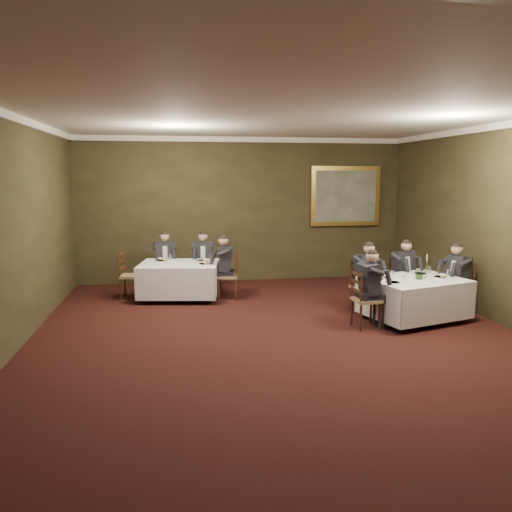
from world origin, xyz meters
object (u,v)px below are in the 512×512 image
object	(u,v)px
chair_main_endleft	(365,311)
painting	(345,196)
candlestick	(426,269)
diner_main_endleft	(366,298)
diner_sec_endright	(228,275)
chair_main_backright	(401,292)
table_main	(414,296)
diner_main_backleft	(365,285)
diner_main_endright	(458,287)
diner_sec_backleft	(165,268)
table_second	(179,278)
chair_sec_endright	(228,285)
chair_sec_backleft	(166,277)
chair_main_backleft	(364,297)
chair_sec_endleft	(131,285)
diner_sec_backright	(204,268)
centerpiece	(420,273)
chair_main_endright	(457,299)
chair_sec_backright	(204,277)
diner_main_backright	(402,281)

from	to	relation	value
chair_main_endleft	painting	bearing A→B (deg)	162.90
candlestick	diner_main_endleft	bearing A→B (deg)	-165.11
diner_sec_endright	painting	bearing A→B (deg)	-52.36
chair_main_backright	candlestick	bearing A→B (deg)	74.27
table_main	diner_sec_endright	xyz separation A→B (m)	(-3.16, 2.14, 0.06)
diner_main_backleft	diner_main_endright	xyz separation A→B (m)	(1.68, -0.42, 0.00)
diner_sec_backleft	diner_main_endright	bearing A→B (deg)	149.92
table_second	chair_sec_endright	world-z (taller)	chair_sec_endright
table_main	chair_sec_backleft	size ratio (longest dim) A/B	1.98
chair_main_backleft	chair_sec_backleft	distance (m)	4.55
chair_main_endleft	candlestick	size ratio (longest dim) A/B	2.26
chair_sec_endleft	painting	xyz separation A→B (m)	(5.20, 1.43, 1.79)
chair_main_backleft	diner_sec_backright	world-z (taller)	diner_sec_backright
table_second	chair_main_backright	world-z (taller)	chair_main_backright
painting	diner_main_endleft	bearing A→B (deg)	-103.72
chair_sec_endright	centerpiece	world-z (taller)	centerpiece
chair_main_backright	diner_main_endleft	distance (m)	1.76
chair_sec_endleft	diner_sec_backleft	bearing A→B (deg)	144.14
diner_main_endleft	chair_main_endright	size ratio (longest dim) A/B	1.35
table_second	chair_main_endleft	bearing A→B (deg)	-39.33
chair_main_endright	diner_sec_backleft	bearing A→B (deg)	49.90
diner_main_endleft	diner_sec_backright	world-z (taller)	same
diner_main_endright	painting	world-z (taller)	painting
diner_main_endright	chair_sec_endright	xyz separation A→B (m)	(-4.17, 1.85, -0.23)
diner_main_backleft	chair_sec_endleft	xyz separation A→B (m)	(-4.53, 1.75, -0.23)
diner_main_endleft	centerpiece	distance (m)	1.17
chair_sec_endright	chair_sec_backright	bearing A→B (deg)	35.34
table_second	diner_sec_backleft	bearing A→B (deg)	109.09
chair_main_backright	diner_sec_backright	distance (m)	4.36
diner_main_endleft	diner_sec_endright	xyz separation A→B (m)	(-2.15, 2.42, 0.00)
diner_main_endright	diner_sec_backright	bearing A→B (deg)	46.80
diner_main_backleft	chair_sec_endleft	world-z (taller)	diner_main_backleft
chair_main_backleft	chair_main_backright	size ratio (longest dim) A/B	1.00
chair_sec_backright	painting	size ratio (longest dim) A/B	0.56
chair_main_backright	diner_main_backright	world-z (taller)	diner_main_backright
table_main	diner_sec_backright	xyz separation A→B (m)	(-3.62, 3.05, 0.06)
table_main	chair_sec_backleft	distance (m)	5.51
chair_sec_backleft	diner_sec_backright	world-z (taller)	diner_sec_backright
chair_main_backleft	diner_main_backleft	xyz separation A→B (m)	(0.00, -0.01, 0.23)
diner_main_endleft	chair_main_endright	distance (m)	2.14
diner_main_endleft	chair_sec_endleft	bearing A→B (deg)	-126.42
diner_sec_backleft	chair_sec_backright	xyz separation A→B (m)	(0.87, -0.12, -0.23)
diner_main_endleft	chair_sec_backleft	bearing A→B (deg)	-138.32
chair_main_backleft	chair_sec_backright	distance (m)	3.76
centerpiece	candlestick	world-z (taller)	candlestick
table_second	candlestick	size ratio (longest dim) A/B	4.10
table_main	diner_main_endleft	size ratio (longest dim) A/B	1.47
painting	chair_sec_endright	bearing A→B (deg)	-151.02
chair_main_endleft	chair_sec_backright	bearing A→B (deg)	-145.53
table_main	chair_sec_backright	world-z (taller)	chair_sec_backright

